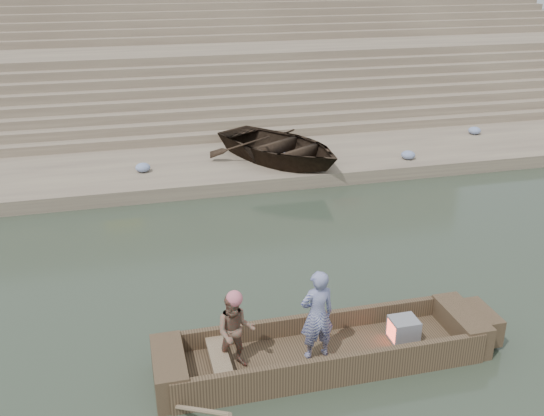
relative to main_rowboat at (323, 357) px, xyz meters
name	(u,v)px	position (x,y,z in m)	size (l,w,h in m)	color
ground	(415,288)	(2.64, 1.87, -0.11)	(120.00, 120.00, 0.00)	#273226
lower_landing	(303,161)	(2.64, 9.87, 0.09)	(32.00, 4.00, 0.40)	gray
mid_landing	(252,80)	(2.64, 17.37, 1.29)	(32.00, 3.00, 2.80)	gray
upper_landing	(223,32)	(2.64, 24.37, 2.49)	(32.00, 3.00, 5.20)	gray
ghat_steps	(244,64)	(2.64, 19.06, 1.69)	(32.00, 11.00, 5.20)	gray
main_rowboat	(323,357)	(0.00, 0.00, 0.00)	(5.00, 1.30, 0.22)	brown
rowboat_trim	(336,345)	(0.21, -0.01, 0.20)	(6.04, 2.63, 1.98)	brown
standing_man	(317,315)	(-0.16, -0.08, 0.90)	(0.58, 0.38, 1.58)	navy
rowing_man	(235,331)	(-1.49, -0.01, 0.77)	(0.64, 0.50, 1.31)	#257154
television	(403,329)	(1.43, 0.00, 0.31)	(0.46, 0.42, 0.40)	gray
beached_rowboat	(280,146)	(1.76, 9.45, 0.76)	(3.24, 4.53, 0.94)	#2D2116
cloth_bundles	(336,151)	(3.65, 9.55, 0.42)	(12.18, 2.48, 0.26)	#3F5999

